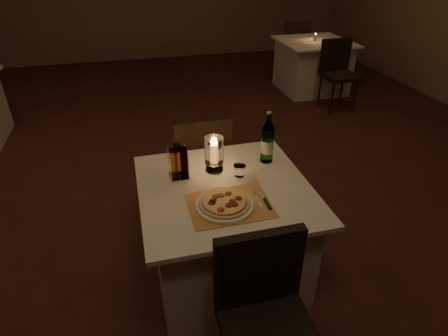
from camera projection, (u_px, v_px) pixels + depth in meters
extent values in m
cube|color=#401D14|center=(184.00, 211.00, 3.23)|extent=(8.00, 10.00, 0.02)
cube|color=silver|center=(225.00, 237.00, 2.40)|extent=(0.88, 0.88, 0.71)
cube|color=silver|center=(225.00, 189.00, 2.21)|extent=(1.00, 1.00, 0.03)
cube|color=black|center=(270.00, 335.00, 1.69)|extent=(0.42, 0.42, 0.05)
cube|color=black|center=(259.00, 269.00, 1.72)|extent=(0.42, 0.05, 0.42)
cylinder|color=black|center=(286.00, 328.00, 1.99)|extent=(0.03, 0.03, 0.44)
cube|color=black|center=(200.00, 162.00, 3.01)|extent=(0.42, 0.42, 0.05)
cube|color=black|center=(204.00, 147.00, 2.74)|extent=(0.42, 0.05, 0.42)
cylinder|color=black|center=(215.00, 173.00, 3.31)|extent=(0.03, 0.03, 0.44)
cylinder|color=black|center=(177.00, 179.00, 3.24)|extent=(0.03, 0.03, 0.44)
cylinder|color=black|center=(225.00, 195.00, 3.03)|extent=(0.03, 0.03, 0.44)
cylinder|color=black|center=(184.00, 201.00, 2.96)|extent=(0.03, 0.03, 0.44)
cube|color=#C58344|center=(230.00, 205.00, 2.05)|extent=(0.45, 0.34, 0.00)
cylinder|color=white|center=(224.00, 205.00, 2.04)|extent=(0.32, 0.32, 0.01)
cylinder|color=#D8B77F|center=(224.00, 203.00, 2.03)|extent=(0.28, 0.28, 0.01)
cylinder|color=maroon|center=(224.00, 202.00, 2.03)|extent=(0.24, 0.24, 0.00)
cylinder|color=#EACC7F|center=(224.00, 201.00, 2.03)|extent=(0.24, 0.24, 0.00)
cylinder|color=maroon|center=(239.00, 198.00, 2.04)|extent=(0.04, 0.04, 0.00)
cylinder|color=maroon|center=(228.00, 194.00, 2.08)|extent=(0.04, 0.04, 0.00)
cylinder|color=maroon|center=(221.00, 195.00, 2.07)|extent=(0.04, 0.04, 0.00)
cylinder|color=maroon|center=(216.00, 197.00, 2.05)|extent=(0.04, 0.04, 0.00)
cylinder|color=maroon|center=(213.00, 201.00, 2.02)|extent=(0.04, 0.04, 0.00)
cylinder|color=maroon|center=(212.00, 203.00, 2.01)|extent=(0.04, 0.04, 0.00)
cylinder|color=maroon|center=(221.00, 210.00, 1.95)|extent=(0.04, 0.04, 0.00)
cylinder|color=maroon|center=(229.00, 205.00, 1.99)|extent=(0.04, 0.04, 0.00)
cylinder|color=maroon|center=(234.00, 205.00, 1.99)|extent=(0.04, 0.04, 0.00)
cylinder|color=maroon|center=(232.00, 201.00, 2.02)|extent=(0.04, 0.04, 0.00)
cube|color=silver|center=(258.00, 200.00, 2.08)|extent=(0.01, 0.14, 0.00)
cube|color=silver|center=(253.00, 192.00, 2.15)|extent=(0.02, 0.05, 0.00)
cube|color=black|center=(267.00, 204.00, 2.05)|extent=(0.02, 0.10, 0.01)
cube|color=silver|center=(261.00, 193.00, 2.14)|extent=(0.01, 0.12, 0.00)
cylinder|color=#51965D|center=(267.00, 145.00, 2.41)|extent=(0.08, 0.08, 0.23)
cylinder|color=#51965D|center=(269.00, 117.00, 2.31)|extent=(0.03, 0.03, 0.04)
cylinder|color=gold|center=(269.00, 113.00, 2.29)|extent=(0.03, 0.03, 0.01)
cylinder|color=silver|center=(267.00, 146.00, 2.41)|extent=(0.08, 0.08, 0.09)
cylinder|color=white|center=(214.00, 169.00, 2.36)|extent=(0.11, 0.11, 0.01)
cylinder|color=white|center=(214.00, 165.00, 2.35)|extent=(0.02, 0.02, 0.05)
cylinder|color=white|center=(214.00, 150.00, 2.29)|extent=(0.12, 0.12, 0.17)
cylinder|color=white|center=(214.00, 153.00, 2.30)|extent=(0.03, 0.03, 0.12)
ellipsoid|color=orange|center=(214.00, 141.00, 2.26)|extent=(0.02, 0.02, 0.03)
cube|color=white|center=(180.00, 176.00, 2.31)|extent=(0.12, 0.12, 0.01)
cylinder|color=white|center=(171.00, 168.00, 2.20)|extent=(0.01, 0.01, 0.18)
cylinder|color=white|center=(189.00, 166.00, 2.22)|extent=(0.01, 0.01, 0.18)
cylinder|color=white|center=(168.00, 159.00, 2.29)|extent=(0.01, 0.01, 0.18)
cylinder|color=white|center=(186.00, 157.00, 2.31)|extent=(0.01, 0.01, 0.18)
cube|color=#BF8C33|center=(174.00, 164.00, 2.22)|extent=(0.04, 0.04, 0.20)
cube|color=#3F1E14|center=(184.00, 163.00, 2.23)|extent=(0.04, 0.04, 0.20)
cube|color=#BF8C33|center=(178.00, 159.00, 2.28)|extent=(0.04, 0.04, 0.20)
cube|color=silver|center=(312.00, 67.00, 5.65)|extent=(0.88, 0.88, 0.71)
cube|color=silver|center=(315.00, 42.00, 5.45)|extent=(1.00, 1.00, 0.03)
cube|color=black|center=(340.00, 76.00, 4.93)|extent=(0.42, 0.42, 0.05)
cube|color=black|center=(335.00, 55.00, 4.96)|extent=(0.42, 0.05, 0.42)
cylinder|color=black|center=(332.00, 99.00, 4.88)|extent=(0.03, 0.03, 0.44)
cylinder|color=black|center=(355.00, 97.00, 4.95)|extent=(0.03, 0.03, 0.44)
cylinder|color=black|center=(320.00, 90.00, 5.16)|extent=(0.03, 0.03, 0.44)
cylinder|color=black|center=(342.00, 88.00, 5.23)|extent=(0.03, 0.03, 0.44)
cube|color=black|center=(291.00, 47.00, 6.25)|extent=(0.42, 0.42, 0.05)
cube|color=black|center=(297.00, 36.00, 5.98)|extent=(0.42, 0.05, 0.42)
cylinder|color=black|center=(295.00, 59.00, 6.56)|extent=(0.03, 0.03, 0.44)
cylinder|color=black|center=(277.00, 60.00, 6.48)|extent=(0.03, 0.03, 0.44)
cylinder|color=black|center=(303.00, 64.00, 6.27)|extent=(0.03, 0.03, 0.44)
cylinder|color=black|center=(284.00, 65.00, 6.20)|extent=(0.03, 0.03, 0.44)
cylinder|color=white|center=(315.00, 38.00, 5.42)|extent=(0.03, 0.03, 0.09)
ellipsoid|color=orange|center=(316.00, 34.00, 5.40)|extent=(0.01, 0.01, 0.02)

